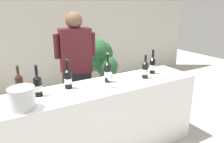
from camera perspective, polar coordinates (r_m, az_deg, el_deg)
The scene contains 12 objects.
wall_back at distance 4.85m, azimuth -17.93°, elevation 11.28°, with size 8.00×0.10×2.80m, color beige.
counter at distance 2.74m, azimuth -2.74°, elevation -12.70°, with size 2.50×0.59×0.91m, color white.
wine_bottle_0 at distance 2.81m, azimuth 8.56°, elevation 0.50°, with size 0.08×0.08×0.31m.
wine_bottle_1 at distance 2.36m, azimuth -18.64°, elevation -3.42°, with size 0.08×0.08×0.33m.
wine_bottle_2 at distance 3.02m, azimuth 10.42°, elevation 1.61°, with size 0.07×0.07×0.33m.
wine_bottle_3 at distance 2.63m, azimuth -1.08°, elevation -0.07°, with size 0.08×0.08×0.36m.
wine_bottle_4 at distance 2.36m, azimuth -22.74°, elevation -3.50°, with size 0.07×0.07×0.34m.
wine_bottle_5 at distance 2.48m, azimuth -11.30°, elevation -1.80°, with size 0.08×0.08×0.33m.
wine_glass at distance 2.45m, azimuth -0.52°, elevation -1.48°, with size 0.08×0.08×0.19m.
ice_bucket at distance 2.12m, azimuth -22.22°, elevation -6.36°, with size 0.24×0.24×0.20m.
person_server at distance 3.10m, azimuth -9.13°, elevation -1.35°, with size 0.55×0.30×1.73m.
potted_shrub at distance 3.97m, azimuth -3.15°, elevation 2.92°, with size 0.57×0.63×1.23m.
Camera 1 is at (-1.11, -2.11, 1.81)m, focal length 35.39 mm.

